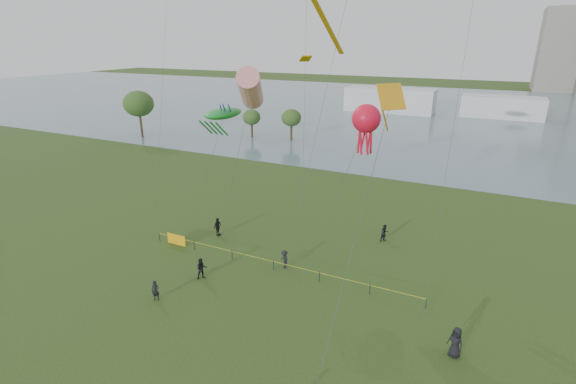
% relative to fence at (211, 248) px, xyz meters
% --- Properties ---
extents(lake, '(400.00, 120.00, 0.08)m').
position_rel_fence_xyz_m(lake, '(8.63, 87.51, -0.53)').
color(lake, slate).
rests_on(lake, ground_plane).
extents(building_low, '(16.00, 18.00, 28.00)m').
position_rel_fence_xyz_m(building_low, '(40.63, 155.51, 13.45)').
color(building_low, gray).
rests_on(building_low, ground_plane).
extents(pavilion_left, '(22.00, 8.00, 6.00)m').
position_rel_fence_xyz_m(pavilion_left, '(-3.37, 82.51, 2.45)').
color(pavilion_left, silver).
rests_on(pavilion_left, ground_plane).
extents(pavilion_right, '(18.00, 7.00, 5.00)m').
position_rel_fence_xyz_m(pavilion_right, '(22.63, 85.51, 1.95)').
color(pavilion_right, silver).
rests_on(pavilion_right, ground_plane).
extents(trees, '(31.27, 14.92, 8.72)m').
position_rel_fence_xyz_m(trees, '(-31.24, 35.56, 5.00)').
color(trees, '#3C2F1B').
rests_on(trees, ground_plane).
extents(fence, '(24.07, 0.07, 1.05)m').
position_rel_fence_xyz_m(fence, '(0.00, 0.00, 0.00)').
color(fence, black).
rests_on(fence, ground_plane).
extents(spectator_a, '(1.06, 1.07, 1.74)m').
position_rel_fence_xyz_m(spectator_a, '(1.68, -3.63, 0.31)').
color(spectator_a, black).
rests_on(spectator_a, ground_plane).
extents(spectator_b, '(1.16, 1.11, 1.59)m').
position_rel_fence_xyz_m(spectator_b, '(6.79, 0.64, 0.24)').
color(spectator_b, black).
rests_on(spectator_b, ground_plane).
extents(spectator_c, '(0.48, 1.07, 1.80)m').
position_rel_fence_xyz_m(spectator_c, '(-1.62, 3.30, 0.35)').
color(spectator_c, black).
rests_on(spectator_c, ground_plane).
extents(spectator_d, '(1.14, 1.03, 1.96)m').
position_rel_fence_xyz_m(spectator_d, '(20.34, -4.08, 0.42)').
color(spectator_d, black).
rests_on(spectator_d, ground_plane).
extents(spectator_f, '(0.66, 0.55, 1.55)m').
position_rel_fence_xyz_m(spectator_f, '(0.42, -7.39, 0.22)').
color(spectator_f, black).
rests_on(spectator_f, ground_plane).
extents(spectator_g, '(0.99, 1.01, 1.64)m').
position_rel_fence_xyz_m(spectator_g, '(13.04, 9.03, 0.27)').
color(spectator_g, black).
rests_on(spectator_g, ground_plane).
extents(kite_windsock, '(4.33, 5.23, 15.72)m').
position_rel_fence_xyz_m(kite_windsock, '(1.52, 4.89, 13.19)').
color(kite_windsock, '#3F3F42').
extents(kite_creature, '(4.24, 4.77, 12.01)m').
position_rel_fence_xyz_m(kite_creature, '(-0.96, 4.27, 10.99)').
color(kite_creature, '#3F3F42').
extents(kite_octopus, '(3.66, 6.65, 12.87)m').
position_rel_fence_xyz_m(kite_octopus, '(11.24, 6.63, 11.08)').
color(kite_octopus, '#3F3F42').
extents(kite_delta, '(1.59, 10.27, 15.72)m').
position_rel_fence_xyz_m(kite_delta, '(15.67, -6.21, 13.76)').
color(kite_delta, '#3F3F42').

